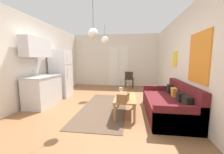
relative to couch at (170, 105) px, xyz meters
name	(u,v)px	position (x,y,z in m)	size (l,w,h in m)	color
ground_plane	(99,114)	(-1.79, -0.07, -0.31)	(4.96, 8.28, 0.10)	#8E603D
wall_back	(116,61)	(-1.78, 3.82, 1.06)	(4.56, 0.13, 2.68)	silver
wall_right	(193,61)	(0.45, -0.07, 1.08)	(0.12, 7.88, 2.68)	silver
wall_left	(19,61)	(-4.02, -0.07, 1.08)	(0.12, 7.88, 2.68)	silver
area_rug	(104,108)	(-1.72, 0.27, -0.26)	(1.23, 2.81, 0.01)	brown
couch	(170,105)	(0.00, 0.00, 0.00)	(0.95, 1.99, 0.81)	#5B191E
coffee_table	(125,99)	(-1.10, -0.11, 0.13)	(0.51, 1.03, 0.45)	#A87542
bamboo_vase	(121,91)	(-1.23, 0.12, 0.28)	(0.11, 0.11, 0.40)	beige
handbag	(123,97)	(-1.14, -0.47, 0.29)	(0.28, 0.35, 0.31)	brown
refrigerator	(61,73)	(-3.56, 1.35, 0.60)	(0.67, 0.65, 1.73)	white
kitchen_counter	(42,81)	(-3.63, 0.28, 0.49)	(0.62, 1.17, 2.02)	silver
accent_chair	(129,78)	(-1.04, 3.16, 0.21)	(0.46, 0.44, 0.81)	black
pendant_lamp_near	(93,33)	(-1.81, -0.45, 1.70)	(0.21, 0.21, 0.82)	black
pendant_lamp_far	(105,40)	(-1.96, 1.76, 1.85)	(0.28, 0.28, 0.70)	black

